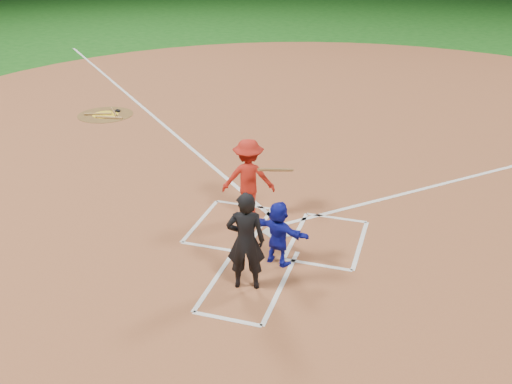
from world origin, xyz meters
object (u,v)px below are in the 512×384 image
(home_plate, at_px, (277,232))
(catcher, at_px, (278,233))
(umpire, at_px, (246,241))
(on_deck_circle, at_px, (105,115))
(batter_at_plate, at_px, (248,179))

(home_plate, relative_size, catcher, 0.52)
(home_plate, relative_size, umpire, 0.36)
(home_plate, height_order, umpire, umpire)
(on_deck_circle, bearing_deg, catcher, -41.87)
(catcher, distance_m, umpire, 0.93)
(catcher, xyz_separation_m, batter_at_plate, (-1.05, 1.55, 0.23))
(catcher, relative_size, umpire, 0.69)
(catcher, bearing_deg, batter_at_plate, -36.79)
(home_plate, distance_m, catcher, 1.23)
(home_plate, bearing_deg, umpire, 89.97)
(catcher, xyz_separation_m, umpire, (-0.30, -0.84, 0.26))
(umpire, distance_m, batter_at_plate, 2.50)
(catcher, height_order, umpire, umpire)
(home_plate, xyz_separation_m, batter_at_plate, (-0.74, 0.50, 0.81))
(umpire, bearing_deg, home_plate, -104.49)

